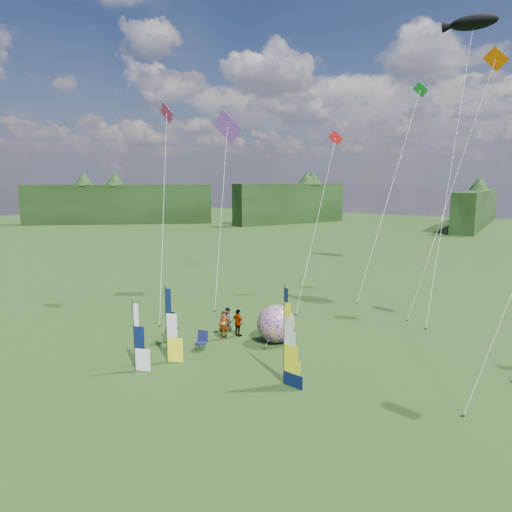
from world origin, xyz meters
The scene contains 17 objects.
ground centered at (0.00, 0.00, 0.00)m, with size 220.00×220.00×0.00m, color #2D4E1E.
treeline_ring centered at (0.00, 0.00, 4.00)m, with size 210.00×210.00×8.00m, color #24421B, non-canonical shape.
feather_banner_main centered at (1.66, 2.14, 2.28)m, with size 1.24×0.10×4.56m, color #09143A, non-canonical shape.
side_banner_left centered at (-4.72, 1.27, 1.94)m, with size 1.07×0.10×3.89m, color yellow, non-canonical shape.
side_banner_far centered at (-5.31, -0.39, 1.71)m, with size 1.01×0.10×3.42m, color white, non-canonical shape.
bol_inflatable centered at (-1.35, 6.76, 1.10)m, with size 2.21×2.21×2.21m, color #1100A6.
spectator_a centered at (-4.21, 5.57, 0.85)m, with size 0.62×0.41×1.69m, color #66594C.
spectator_b centered at (-4.85, 6.86, 0.76)m, with size 0.73×0.36×1.51m, color #66594C.
spectator_c centered at (-6.43, 3.51, 0.91)m, with size 1.18×0.44×1.82m, color #66594C.
spectator_d centered at (-3.78, 6.44, 0.83)m, with size 0.98×0.40×1.67m, color #66594C.
camp_chair centered at (-4.17, 3.39, 0.55)m, with size 0.63×0.63×1.10m, color #0D123C, non-canonical shape.
kite_whale centered at (5.41, 20.30, 11.77)m, with size 3.91×16.74×23.55m, color black, non-canonical shape.
kite_rainbow_delta centered at (-9.90, 13.24, 7.97)m, with size 8.01×11.26×15.93m, color #E4324A, non-canonical shape.
small_kite_red centered at (-3.33, 16.64, 6.89)m, with size 3.10×10.92×13.79m, color red, non-canonical shape.
small_kite_orange centered at (5.84, 18.28, 9.48)m, with size 6.18×9.57×18.96m, color #E95D00, non-canonical shape.
small_kite_pink centered at (-11.35, 8.35, 7.84)m, with size 7.17×8.85×15.67m, color #DD2F60, non-canonical shape.
small_kite_green centered at (0.45, 22.76, 9.20)m, with size 3.70×13.22×18.40m, color green, non-canonical shape.
Camera 1 is at (11.06, -15.36, 9.30)m, focal length 32.00 mm.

